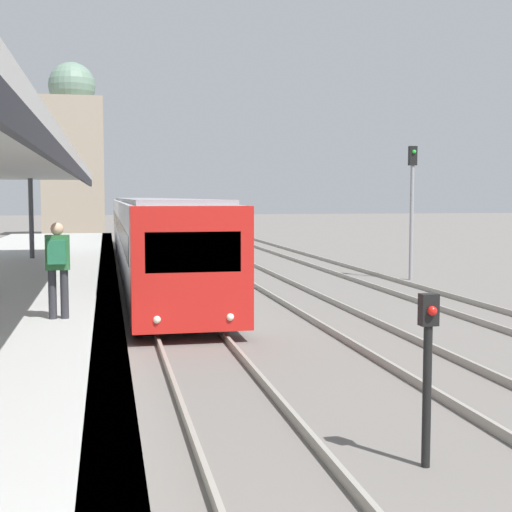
{
  "coord_description": "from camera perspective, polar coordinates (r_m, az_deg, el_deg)",
  "views": [
    {
      "loc": [
        -1.72,
        -2.38,
        3.06
      ],
      "look_at": [
        1.93,
        15.04,
        1.58
      ],
      "focal_mm": 50.0,
      "sensor_mm": 36.0,
      "label": 1
    }
  ],
  "objects": [
    {
      "name": "distant_domed_building",
      "position": [
        57.18,
        -14.4,
        7.87
      ],
      "size": [
        4.6,
        4.6,
        13.29
      ],
      "color": "gray",
      "rests_on": "ground_plane"
    },
    {
      "name": "signal_mast_far",
      "position": [
        26.79,
        12.37,
        4.72
      ],
      "size": [
        0.28,
        0.29,
        4.9
      ],
      "color": "gray",
      "rests_on": "ground_plane"
    },
    {
      "name": "train_near",
      "position": [
        31.44,
        -8.7,
        2.16
      ],
      "size": [
        2.54,
        33.82,
        2.99
      ],
      "color": "red",
      "rests_on": "ground_plane"
    },
    {
      "name": "signal_post_near",
      "position": [
        8.31,
        13.58,
        -8.18
      ],
      "size": [
        0.2,
        0.21,
        1.99
      ],
      "color": "black",
      "rests_on": "ground_plane"
    },
    {
      "name": "person_on_platform",
      "position": [
        12.67,
        -15.59,
        -0.47
      ],
      "size": [
        0.4,
        0.4,
        1.66
      ],
      "color": "#2D2D33",
      "rests_on": "station_platform"
    }
  ]
}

